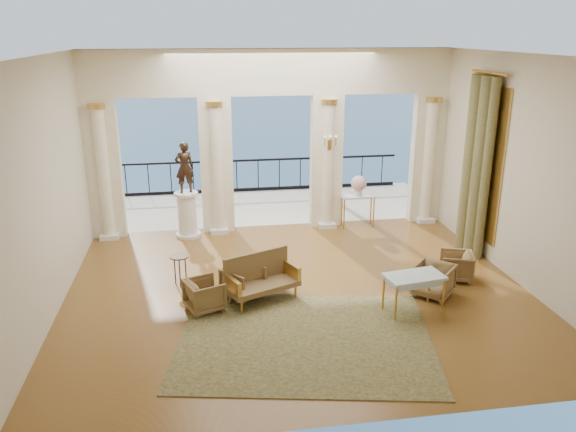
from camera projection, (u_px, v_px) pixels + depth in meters
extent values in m
plane|color=#4C2A14|center=(298.00, 291.00, 11.11)|extent=(9.00, 9.00, 0.00)
plane|color=beige|center=(357.00, 267.00, 6.65)|extent=(9.00, 0.00, 9.00)
plane|color=beige|center=(44.00, 192.00, 9.73)|extent=(0.00, 8.00, 8.00)
plane|color=beige|center=(523.00, 172.00, 11.06)|extent=(0.00, 8.00, 8.00)
plane|color=white|center=(299.00, 55.00, 9.68)|extent=(9.00, 9.00, 0.00)
cube|color=beige|center=(271.00, 72.00, 13.46)|extent=(9.00, 0.30, 1.10)
cube|color=beige|center=(104.00, 170.00, 13.57)|extent=(0.80, 0.30, 3.40)
cylinder|color=beige|center=(104.00, 175.00, 13.43)|extent=(0.28, 0.28, 3.20)
cylinder|color=gold|center=(96.00, 106.00, 12.91)|extent=(0.40, 0.40, 0.12)
cube|color=silver|center=(110.00, 236.00, 13.92)|extent=(0.45, 0.45, 0.12)
cube|color=beige|center=(217.00, 166.00, 13.97)|extent=(0.80, 0.30, 3.40)
cylinder|color=beige|center=(217.00, 171.00, 13.83)|extent=(0.28, 0.28, 3.20)
cylinder|color=gold|center=(214.00, 104.00, 13.31)|extent=(0.40, 0.40, 0.12)
cube|color=silver|center=(219.00, 230.00, 14.32)|extent=(0.45, 0.45, 0.12)
cube|color=beige|center=(326.00, 162.00, 14.38)|extent=(0.80, 0.30, 3.40)
cylinder|color=beige|center=(328.00, 167.00, 14.25)|extent=(0.28, 0.28, 3.20)
cylinder|color=gold|center=(329.00, 101.00, 13.72)|extent=(0.40, 0.40, 0.12)
cube|color=silver|center=(326.00, 224.00, 14.73)|extent=(0.45, 0.45, 0.12)
cube|color=beige|center=(426.00, 158.00, 14.78)|extent=(0.80, 0.30, 3.40)
cylinder|color=beige|center=(429.00, 163.00, 14.64)|extent=(0.28, 0.28, 3.20)
cylinder|color=gold|center=(434.00, 99.00, 14.12)|extent=(0.40, 0.40, 0.12)
cube|color=silver|center=(424.00, 219.00, 15.13)|extent=(0.45, 0.45, 0.12)
cube|color=beige|center=(264.00, 207.00, 16.56)|extent=(10.00, 3.60, 0.10)
cube|color=black|center=(258.00, 160.00, 17.72)|extent=(9.00, 0.06, 0.06)
cube|color=black|center=(258.00, 189.00, 18.02)|extent=(9.00, 0.06, 0.10)
cylinder|color=black|center=(258.00, 175.00, 17.88)|extent=(0.03, 0.03, 1.00)
cylinder|color=black|center=(126.00, 180.00, 17.28)|extent=(0.03, 0.03, 1.00)
cylinder|color=black|center=(382.00, 171.00, 18.49)|extent=(0.03, 0.03, 1.00)
cylinder|color=#4C3823|center=(326.00, 128.00, 16.92)|extent=(0.20, 0.20, 4.20)
plane|color=#2B618B|center=(214.00, 122.00, 69.23)|extent=(160.00, 160.00, 0.00)
cylinder|color=brown|center=(486.00, 172.00, 12.09)|extent=(0.26, 0.26, 4.00)
cylinder|color=brown|center=(475.00, 167.00, 12.51)|extent=(0.32, 0.32, 4.00)
cylinder|color=brown|center=(467.00, 163.00, 12.93)|extent=(0.26, 0.26, 4.00)
cylinder|color=gold|center=(489.00, 73.00, 11.87)|extent=(0.08, 1.40, 0.08)
cube|color=gold|center=(484.00, 163.00, 12.51)|extent=(0.04, 1.60, 3.40)
cube|color=gold|center=(330.00, 145.00, 13.92)|extent=(0.10, 0.04, 0.25)
cylinder|color=gold|center=(325.00, 142.00, 13.80)|extent=(0.02, 0.02, 0.22)
cylinder|color=gold|center=(330.00, 141.00, 13.82)|extent=(0.02, 0.02, 0.22)
cylinder|color=gold|center=(336.00, 141.00, 13.84)|extent=(0.02, 0.02, 0.22)
cube|color=#31351A|center=(305.00, 338.00, 9.39)|extent=(4.72, 3.98, 0.02)
imported|color=#4E371E|center=(243.00, 281.00, 10.77)|extent=(0.91, 0.90, 0.68)
imported|color=#4E371E|center=(434.00, 279.00, 10.82)|extent=(0.93, 0.93, 0.70)
imported|color=#4E371E|center=(456.00, 265.00, 11.55)|extent=(0.75, 0.78, 0.64)
imported|color=#4E371E|center=(205.00, 293.00, 10.28)|extent=(0.79, 0.81, 0.65)
cube|color=#4E371E|center=(263.00, 286.00, 10.62)|extent=(1.48, 1.06, 0.10)
cube|color=#4E371E|center=(256.00, 266.00, 10.73)|extent=(1.29, 0.62, 0.56)
cube|color=gold|center=(233.00, 285.00, 10.24)|extent=(0.30, 0.54, 0.26)
cube|color=gold|center=(292.00, 270.00, 10.89)|extent=(0.30, 0.54, 0.26)
cylinder|color=gold|center=(242.00, 307.00, 10.20)|extent=(0.05, 0.05, 0.25)
cylinder|color=gold|center=(296.00, 292.00, 10.80)|extent=(0.05, 0.05, 0.25)
cylinder|color=gold|center=(230.00, 298.00, 10.56)|extent=(0.05, 0.05, 0.25)
cylinder|color=gold|center=(283.00, 283.00, 11.16)|extent=(0.05, 0.05, 0.25)
cube|color=#A2C3CE|center=(414.00, 276.00, 10.10)|extent=(1.12, 0.73, 0.05)
cylinder|color=gold|center=(396.00, 304.00, 9.86)|extent=(0.04, 0.04, 0.67)
cylinder|color=gold|center=(443.00, 297.00, 10.14)|extent=(0.04, 0.04, 0.67)
cylinder|color=gold|center=(383.00, 292.00, 10.29)|extent=(0.04, 0.04, 0.67)
cylinder|color=gold|center=(429.00, 286.00, 10.57)|extent=(0.04, 0.04, 0.67)
cylinder|color=silver|center=(188.00, 234.00, 14.05)|extent=(0.62, 0.62, 0.08)
cylinder|color=silver|center=(187.00, 214.00, 13.88)|extent=(0.46, 0.46, 0.99)
cylinder|color=silver|center=(186.00, 194.00, 13.71)|extent=(0.58, 0.58, 0.06)
imported|color=#312015|center=(184.00, 167.00, 13.51)|extent=(0.51, 0.39, 1.25)
cube|color=silver|center=(358.00, 197.00, 14.50)|extent=(0.89, 0.35, 0.05)
cylinder|color=gold|center=(344.00, 214.00, 14.46)|extent=(0.04, 0.04, 0.79)
cylinder|color=gold|center=(374.00, 213.00, 14.57)|extent=(0.04, 0.04, 0.79)
cylinder|color=gold|center=(342.00, 211.00, 14.69)|extent=(0.04, 0.04, 0.79)
cylinder|color=gold|center=(371.00, 210.00, 14.81)|extent=(0.04, 0.04, 0.79)
cylinder|color=silver|center=(359.00, 191.00, 14.45)|extent=(0.20, 0.20, 0.25)
sphere|color=#CB8F92|center=(359.00, 183.00, 14.39)|extent=(0.40, 0.40, 0.40)
cylinder|color=black|center=(179.00, 256.00, 11.20)|extent=(0.39, 0.39, 0.03)
cylinder|color=black|center=(186.00, 269.00, 11.37)|extent=(0.03, 0.03, 0.61)
cylinder|color=black|center=(175.00, 270.00, 11.34)|extent=(0.03, 0.03, 0.61)
cylinder|color=black|center=(180.00, 273.00, 11.18)|extent=(0.03, 0.03, 0.61)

